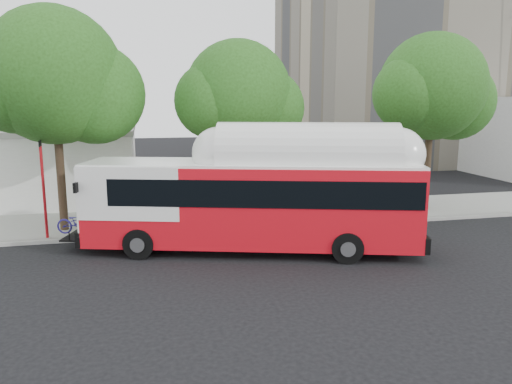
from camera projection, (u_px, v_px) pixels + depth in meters
ground at (294, 256)px, 18.94m from camera, size 120.00×120.00×0.00m
sidewalk at (256, 215)px, 25.16m from camera, size 60.00×5.00×0.15m
curb_strip at (269, 228)px, 22.67m from camera, size 60.00×0.30×0.15m
red_curb_segment at (203, 232)px, 22.01m from camera, size 10.00×0.32×0.16m
street_tree_left at (66, 81)px, 21.20m from camera, size 6.67×5.80×9.74m
street_tree_mid at (246, 98)px, 23.53m from camera, size 5.75×5.00×8.62m
street_tree_right at (439, 91)px, 25.46m from camera, size 6.21×5.40×9.18m
transit_bus at (254, 204)px, 19.23m from camera, size 13.73×6.23×4.03m
signal_pole at (44, 190)px, 20.53m from camera, size 0.12×0.40×4.22m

